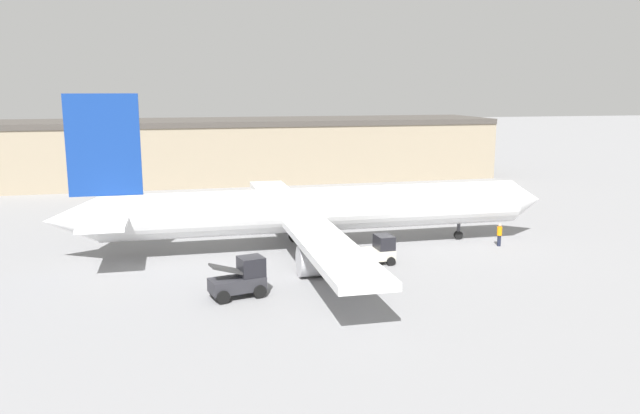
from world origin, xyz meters
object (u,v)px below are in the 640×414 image
at_px(baggage_tug, 377,250).
at_px(belt_loader_truck, 241,279).
at_px(ground_crew_worker, 499,234).
at_px(airplane, 306,210).

relative_size(baggage_tug, belt_loader_truck, 0.77).
bearing_deg(ground_crew_worker, belt_loader_truck, 73.24).
bearing_deg(ground_crew_worker, airplane, 43.20).
bearing_deg(ground_crew_worker, baggage_tug, 66.13).
relative_size(ground_crew_worker, belt_loader_truck, 0.51).
xyz_separation_m(airplane, belt_loader_truck, (-6.25, -10.43, -1.94)).
height_order(airplane, ground_crew_worker, airplane).
distance_m(airplane, belt_loader_truck, 12.31).
bearing_deg(baggage_tug, belt_loader_truck, -155.93).
distance_m(ground_crew_worker, baggage_tug, 11.32).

